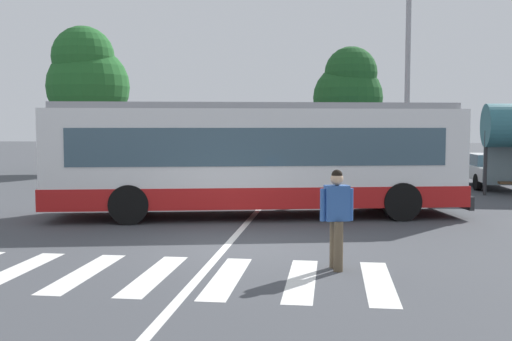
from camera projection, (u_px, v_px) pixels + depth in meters
ground_plane at (237, 247)px, 12.13m from camera, size 160.00×160.00×0.00m
city_transit_bus at (256, 158)px, 16.26m from camera, size 11.43×4.83×3.06m
pedestrian_crossing_street at (337, 214)px, 10.15m from camera, size 0.56×0.41×1.72m
parked_car_red at (166, 165)px, 26.03m from camera, size 2.10×4.61×1.35m
parked_car_silver at (221, 166)px, 25.22m from camera, size 1.91×4.52×1.35m
parked_car_black at (289, 166)px, 25.57m from camera, size 2.01×4.57×1.35m
parked_car_blue at (353, 167)px, 24.76m from camera, size 2.01×4.57×1.35m
parked_car_charcoal at (417, 168)px, 24.38m from camera, size 1.98×4.56×1.35m
parked_car_white at (490, 168)px, 24.07m from camera, size 1.98×4.56×1.35m
twin_arm_street_lamp at (408, 58)px, 22.42m from camera, size 4.25×0.32×8.03m
background_tree_left at (87, 78)px, 31.23m from camera, size 4.30×4.30×7.63m
background_tree_right at (349, 91)px, 29.13m from camera, size 3.40×3.40×6.31m
crosswalk_painted_stripes at (155, 275)px, 9.84m from camera, size 7.71×2.75×0.01m
lane_center_line at (241, 230)px, 14.14m from camera, size 0.16×24.00×0.01m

